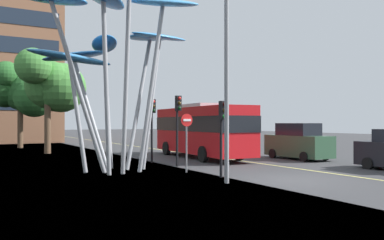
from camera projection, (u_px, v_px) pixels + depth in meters
ground at (283, 182)px, 16.35m from camera, size 120.00×240.00×0.10m
red_bus at (201, 128)px, 26.98m from camera, size 3.31×10.38×3.58m
leaf_sculpture at (111, 35)px, 19.49m from camera, size 9.35×8.64×8.77m
traffic_light_kerb_near at (222, 122)px, 17.23m from camera, size 0.28×0.42×3.27m
traffic_light_kerb_far at (178, 115)px, 21.52m from camera, size 0.28×0.42×3.78m
traffic_light_island_mid at (152, 117)px, 23.51m from camera, size 0.28×0.42×3.70m
car_parked_mid at (298, 142)px, 25.89m from camera, size 1.99×4.55×2.31m
street_lamp at (234, 53)px, 15.85m from camera, size 1.61×0.44×8.00m
tree_pavement_near at (53, 84)px, 31.22m from camera, size 5.46×4.91×7.78m
tree_pavement_far at (21, 90)px, 37.56m from camera, size 6.07×5.71×7.92m
no_entry_sign at (187, 134)px, 18.98m from camera, size 0.60×0.12×2.77m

